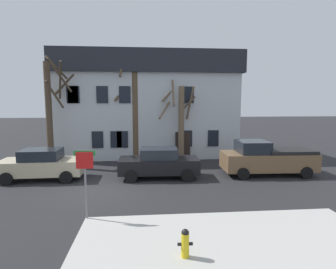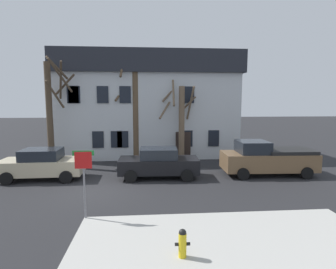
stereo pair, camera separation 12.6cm
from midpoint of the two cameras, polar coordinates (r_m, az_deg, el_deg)
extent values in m
plane|color=#262628|center=(13.97, -14.83, -11.43)|extent=(120.00, 120.00, 0.00)
cube|color=#B7B5AD|center=(8.19, 14.97, -25.00)|extent=(9.46, 6.67, 0.12)
cube|color=silver|center=(23.11, -4.23, 4.12)|extent=(13.58, 6.49, 6.40)
cube|color=#23262D|center=(23.25, -4.32, 14.08)|extent=(14.08, 6.99, 1.65)
cube|color=#2D231E|center=(20.25, 2.91, -2.40)|extent=(1.10, 0.12, 2.10)
cube|color=black|center=(20.27, -14.63, -1.04)|extent=(0.80, 0.08, 1.20)
cube|color=black|center=(20.09, -10.93, -1.01)|extent=(0.80, 0.08, 1.20)
cube|color=black|center=(20.05, -9.66, -1.00)|extent=(0.80, 0.08, 1.20)
cube|color=black|center=(20.22, 3.75, -0.85)|extent=(0.80, 0.08, 1.20)
cube|color=black|center=(20.62, 9.23, -0.77)|extent=(0.80, 0.08, 1.20)
cube|color=black|center=(20.42, -19.47, 7.85)|extent=(0.80, 0.08, 1.20)
cube|color=black|center=(20.40, -19.24, 7.86)|extent=(0.80, 0.08, 1.20)
cube|color=black|center=(20.02, -13.72, 8.07)|extent=(0.80, 0.08, 1.20)
cube|color=black|center=(19.85, -9.16, 8.19)|extent=(0.80, 0.08, 1.20)
cube|color=black|center=(20.05, 4.06, 8.25)|extent=(0.80, 0.08, 1.20)
cylinder|color=#4C3D2D|center=(19.62, -23.72, 3.72)|extent=(0.41, 0.41, 6.88)
cylinder|color=#4C3D2D|center=(18.98, -21.78, 11.30)|extent=(1.01, 2.02, 2.01)
cylinder|color=#4C3D2D|center=(19.10, -22.73, 7.67)|extent=(0.88, 1.24, 1.77)
cylinder|color=#4C3D2D|center=(19.10, -22.32, 12.69)|extent=(0.94, 1.67, 1.31)
cylinder|color=#4C3D2D|center=(19.69, -21.71, 10.43)|extent=(0.75, 1.63, 2.40)
cylinder|color=#4C3D2D|center=(20.36, -21.43, 9.12)|extent=(2.09, 1.40, 1.75)
cylinder|color=brown|center=(19.98, -7.03, 5.62)|extent=(0.47, 0.47, 7.79)
cylinder|color=brown|center=(20.95, -6.19, 10.38)|extent=(2.04, 0.78, 1.69)
cylinder|color=brown|center=(20.50, -9.63, 9.19)|extent=(1.11, 2.00, 1.73)
cylinder|color=brown|center=(20.33, -9.61, 14.64)|extent=(0.44, 1.84, 2.28)
cylinder|color=brown|center=(19.30, 2.60, 2.04)|extent=(0.41, 0.41, 5.38)
cylinder|color=brown|center=(19.88, 3.52, 5.87)|extent=(1.37, 0.96, 1.46)
cylinder|color=brown|center=(19.18, 0.89, 8.68)|extent=(0.19, 1.28, 1.87)
cylinder|color=brown|center=(19.45, 4.45, 6.51)|extent=(0.43, 1.43, 2.34)
cylinder|color=brown|center=(20.14, 1.24, 9.83)|extent=(2.04, 0.90, 2.18)
cylinder|color=brown|center=(19.75, -0.29, 6.17)|extent=(1.42, 2.00, 1.93)
cube|color=#C6B793|center=(16.87, -24.94, -6.10)|extent=(4.47, 1.90, 0.82)
cube|color=#1E232B|center=(16.73, -25.06, -3.77)|extent=(2.07, 1.64, 0.58)
cylinder|color=black|center=(16.69, -30.83, -7.95)|extent=(0.68, 0.23, 0.68)
cylinder|color=black|center=(18.31, -28.45, -6.54)|extent=(0.68, 0.23, 0.68)
cylinder|color=black|center=(15.68, -20.67, -8.32)|extent=(0.68, 0.23, 0.68)
cylinder|color=black|center=(17.39, -19.16, -6.76)|extent=(0.68, 0.23, 0.68)
cube|color=black|center=(15.67, -2.14, -6.41)|extent=(4.53, 1.89, 0.81)
cube|color=#1E232B|center=(15.53, -2.15, -3.91)|extent=(2.11, 1.61, 0.58)
cylinder|color=black|center=(14.96, -7.96, -8.66)|extent=(0.69, 0.24, 0.68)
cylinder|color=black|center=(16.66, -7.49, -7.02)|extent=(0.69, 0.24, 0.68)
cylinder|color=black|center=(15.03, 3.83, -8.53)|extent=(0.69, 0.24, 0.68)
cylinder|color=black|center=(16.72, 3.07, -6.92)|extent=(0.69, 0.24, 0.68)
cube|color=brown|center=(17.37, 19.87, -5.17)|extent=(5.41, 2.23, 1.01)
cube|color=#1E232B|center=(16.86, 16.98, -2.46)|extent=(1.77, 1.86, 0.70)
cube|color=black|center=(17.74, 23.46, -3.09)|extent=(2.84, 2.06, 0.20)
cylinder|color=black|center=(15.91, 15.15, -7.89)|extent=(0.69, 0.24, 0.68)
cylinder|color=black|center=(17.81, 13.09, -6.23)|extent=(0.69, 0.24, 0.68)
cylinder|color=black|center=(17.38, 26.70, -7.14)|extent=(0.69, 0.24, 0.68)
cylinder|color=black|center=(19.13, 23.65, -5.72)|extent=(0.69, 0.24, 0.68)
cylinder|color=gold|center=(8.06, 3.10, -22.04)|extent=(0.22, 0.22, 0.68)
sphere|color=black|center=(7.89, 3.12, -19.76)|extent=(0.21, 0.21, 0.21)
cylinder|color=black|center=(8.02, 1.88, -21.90)|extent=(0.10, 0.09, 0.09)
cylinder|color=black|center=(8.06, 4.32, -21.76)|extent=(0.10, 0.09, 0.09)
cylinder|color=slate|center=(10.47, -17.12, -10.43)|extent=(0.07, 0.07, 2.57)
cube|color=red|center=(10.21, -17.34, -5.17)|extent=(0.60, 0.03, 0.60)
cube|color=#1E8C38|center=(10.20, -17.34, -3.75)|extent=(0.76, 0.02, 0.18)
camera|label=1|loc=(0.06, -90.21, -0.03)|focal=29.26mm
camera|label=2|loc=(0.06, 89.79, 0.03)|focal=29.26mm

